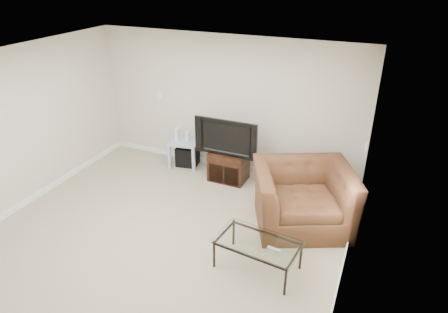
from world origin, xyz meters
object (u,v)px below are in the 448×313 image
at_px(tv_stand, 229,166).
at_px(subwoofer, 188,155).
at_px(television, 228,136).
at_px(side_table, 186,152).
at_px(recliner, 304,188).
at_px(coffee_table, 257,255).

distance_m(tv_stand, subwoofer, 1.00).
bearing_deg(television, side_table, 165.66).
height_order(television, subwoofer, television).
bearing_deg(recliner, side_table, 132.77).
xyz_separation_m(tv_stand, television, (-0.00, -0.03, 0.60)).
xyz_separation_m(tv_stand, side_table, (-0.99, 0.23, -0.02)).
bearing_deg(television, subwoofer, 163.82).
distance_m(tv_stand, television, 0.60).
bearing_deg(tv_stand, television, -90.00).
bearing_deg(tv_stand, recliner, -27.49).
xyz_separation_m(television, side_table, (-0.99, 0.26, -0.62)).
relative_size(television, recliner, 0.75).
distance_m(tv_stand, side_table, 1.02).
height_order(tv_stand, subwoofer, tv_stand).
distance_m(subwoofer, coffee_table, 3.16).
relative_size(tv_stand, coffee_table, 0.62).
height_order(tv_stand, recliner, recliner).
distance_m(television, recliner, 1.74).
bearing_deg(side_table, recliner, -22.49).
relative_size(tv_stand, television, 0.62).
distance_m(tv_stand, coffee_table, 2.36).
relative_size(television, coffee_table, 1.00).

